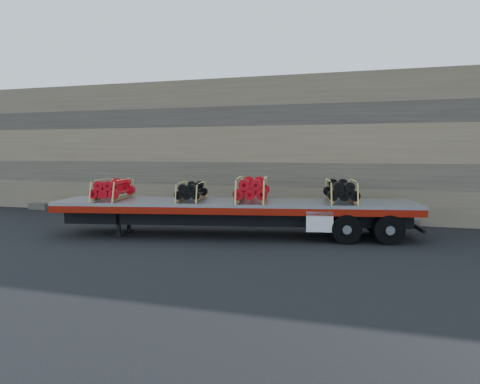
# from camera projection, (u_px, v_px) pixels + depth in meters

# --- Properties ---
(ground) EXTENTS (120.00, 120.00, 0.00)m
(ground) POSITION_uv_depth(u_px,v_px,m) (222.00, 236.00, 18.63)
(ground) COLOR black
(ground) RESTS_ON ground
(rock_wall) EXTENTS (44.00, 3.00, 7.00)m
(rock_wall) POSITION_uv_depth(u_px,v_px,m) (265.00, 148.00, 24.47)
(rock_wall) COLOR #7A6B54
(rock_wall) RESTS_ON ground
(trailer) EXTENTS (14.28, 5.73, 1.40)m
(trailer) POSITION_uv_depth(u_px,v_px,m) (235.00, 218.00, 18.52)
(trailer) COLOR #9FA1A7
(trailer) RESTS_ON ground
(bundle_front) EXTENTS (1.58, 2.42, 0.79)m
(bundle_front) POSITION_uv_depth(u_px,v_px,m) (113.00, 190.00, 18.90)
(bundle_front) COLOR red
(bundle_front) RESTS_ON trailer
(bundle_midfront) EXTENTS (1.39, 2.12, 0.69)m
(bundle_midfront) POSITION_uv_depth(u_px,v_px,m) (192.00, 192.00, 18.59)
(bundle_midfront) COLOR black
(bundle_midfront) RESTS_ON trailer
(bundle_midrear) EXTENTS (1.78, 2.73, 0.89)m
(bundle_midrear) POSITION_uv_depth(u_px,v_px,m) (252.00, 190.00, 18.35)
(bundle_midrear) COLOR red
(bundle_midrear) RESTS_ON trailer
(bundle_rear) EXTENTS (1.62, 2.49, 0.81)m
(bundle_rear) POSITION_uv_depth(u_px,v_px,m) (341.00, 191.00, 18.03)
(bundle_rear) COLOR black
(bundle_rear) RESTS_ON trailer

